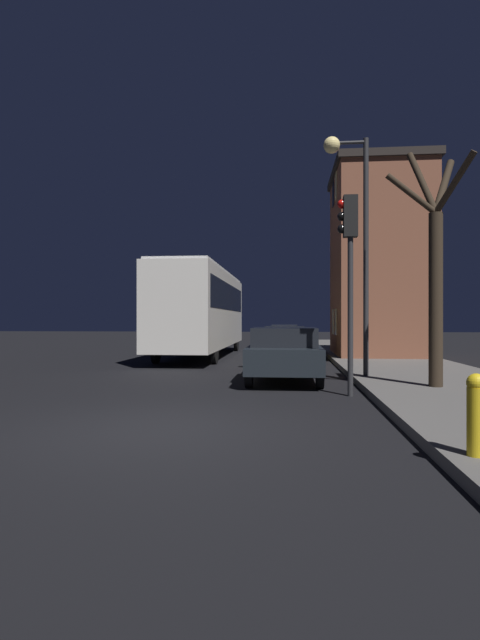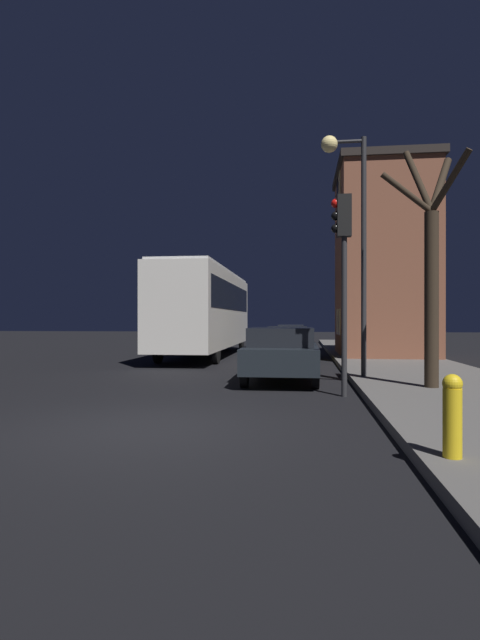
{
  "view_description": "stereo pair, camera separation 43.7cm",
  "coord_description": "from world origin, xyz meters",
  "views": [
    {
      "loc": [
        2.01,
        -7.48,
        1.66
      ],
      "look_at": [
        0.46,
        8.63,
        1.65
      ],
      "focal_mm": 28.0,
      "sensor_mm": 36.0,
      "label": 1
    },
    {
      "loc": [
        2.45,
        -7.43,
        1.66
      ],
      "look_at": [
        0.46,
        8.63,
        1.65
      ],
      "focal_mm": 28.0,
      "sensor_mm": 36.0,
      "label": 2
    }
  ],
  "objects": [
    {
      "name": "streetlamp",
      "position": [
        3.7,
        6.04,
        4.63
      ],
      "size": [
        1.19,
        0.44,
        6.39
      ],
      "color": "#28282B",
      "rests_on": "sidewalk"
    },
    {
      "name": "car_far_lane",
      "position": [
        1.78,
        23.87,
        0.72
      ],
      "size": [
        1.76,
        4.44,
        1.35
      ],
      "color": "navy",
      "rests_on": "ground"
    },
    {
      "name": "ground_plane",
      "position": [
        0.0,
        0.0,
        0.0
      ],
      "size": [
        120.0,
        120.0,
        0.0
      ],
      "primitive_type": "plane",
      "color": "black"
    },
    {
      "name": "traffic_light",
      "position": [
        3.32,
        3.49,
        3.12
      ],
      "size": [
        0.43,
        0.24,
        4.35
      ],
      "color": "#28282B",
      "rests_on": "ground"
    },
    {
      "name": "fire_hydrant",
      "position": [
        4.06,
        -1.8,
        0.64
      ],
      "size": [
        0.21,
        0.21,
        0.91
      ],
      "color": "gold",
      "rests_on": "sidewalk"
    },
    {
      "name": "brick_building",
      "position": [
        5.9,
        14.42,
        4.19
      ],
      "size": [
        3.96,
        5.33,
        8.0
      ],
      "color": "brown",
      "rests_on": "sidewalk"
    },
    {
      "name": "car_mid_lane",
      "position": [
        1.87,
        13.82,
        0.74
      ],
      "size": [
        1.81,
        3.97,
        1.38
      ],
      "color": "olive",
      "rests_on": "ground"
    },
    {
      "name": "car_near_lane",
      "position": [
        1.92,
        5.9,
        0.77
      ],
      "size": [
        1.89,
        4.02,
        1.45
      ],
      "color": "black",
      "rests_on": "ground"
    },
    {
      "name": "bus",
      "position": [
        -1.83,
        14.8,
        2.26
      ],
      "size": [
        2.44,
        11.99,
        3.82
      ],
      "color": "beige",
      "rests_on": "ground"
    },
    {
      "name": "bare_tree",
      "position": [
        5.29,
        4.03,
        2.81
      ],
      "size": [
        1.78,
        1.67,
        5.43
      ],
      "color": "#2D2319",
      "rests_on": "sidewalk"
    }
  ]
}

